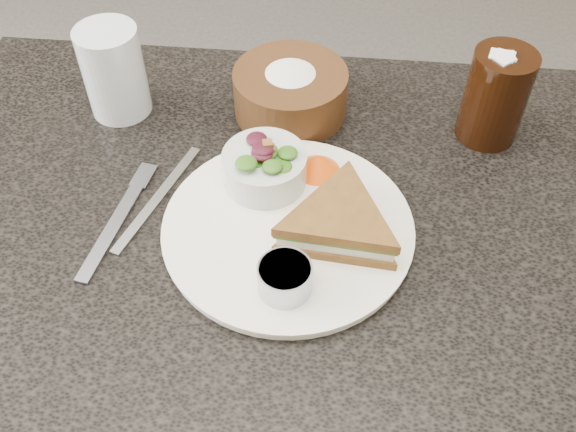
% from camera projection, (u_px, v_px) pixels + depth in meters
% --- Properties ---
extents(dining_table, '(1.00, 0.70, 0.75)m').
position_uv_depth(dining_table, '(283.00, 365.00, 1.08)').
color(dining_table, black).
rests_on(dining_table, floor).
extents(dinner_plate, '(0.30, 0.30, 0.01)m').
position_uv_depth(dinner_plate, '(288.00, 229.00, 0.78)').
color(dinner_plate, white).
rests_on(dinner_plate, dining_table).
extents(sandwich, '(0.18, 0.18, 0.04)m').
position_uv_depth(sandwich, '(339.00, 223.00, 0.74)').
color(sandwich, brown).
rests_on(sandwich, dinner_plate).
extents(salad_bowl, '(0.11, 0.11, 0.06)m').
position_uv_depth(salad_bowl, '(265.00, 163.00, 0.80)').
color(salad_bowl, '#B8C4BF').
rests_on(salad_bowl, dinner_plate).
extents(dressing_ramekin, '(0.06, 0.06, 0.04)m').
position_uv_depth(dressing_ramekin, '(285.00, 278.00, 0.70)').
color(dressing_ramekin, '#9FA4AF').
rests_on(dressing_ramekin, dinner_plate).
extents(orange_wedge, '(0.09, 0.09, 0.03)m').
position_uv_depth(orange_wedge, '(318.00, 163.00, 0.82)').
color(orange_wedge, '#FB540B').
rests_on(orange_wedge, dinner_plate).
extents(fork, '(0.05, 0.18, 0.00)m').
position_uv_depth(fork, '(114.00, 226.00, 0.78)').
color(fork, gray).
rests_on(fork, dining_table).
extents(knife, '(0.07, 0.19, 0.00)m').
position_uv_depth(knife, '(158.00, 198.00, 0.82)').
color(knife, '#A9AAAC').
rests_on(knife, dining_table).
extents(bread_basket, '(0.20, 0.20, 0.09)m').
position_uv_depth(bread_basket, '(290.00, 86.00, 0.90)').
color(bread_basket, '#4F3219').
rests_on(bread_basket, dining_table).
extents(cola_glass, '(0.10, 0.10, 0.14)m').
position_uv_depth(cola_glass, '(496.00, 93.00, 0.85)').
color(cola_glass, black).
rests_on(cola_glass, dining_table).
extents(water_glass, '(0.10, 0.10, 0.13)m').
position_uv_depth(water_glass, '(114.00, 72.00, 0.89)').
color(water_glass, silver).
rests_on(water_glass, dining_table).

